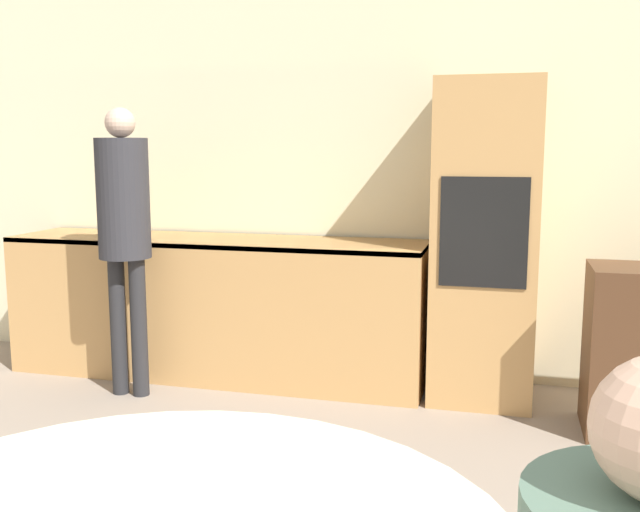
% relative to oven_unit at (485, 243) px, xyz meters
% --- Properties ---
extents(wall_back, '(6.65, 0.05, 2.60)m').
position_rel_oven_unit_xyz_m(wall_back, '(-0.56, 0.34, 0.37)').
color(wall_back, beige).
rests_on(wall_back, ground_plane).
extents(kitchen_counter, '(2.70, 0.60, 0.90)m').
position_rel_oven_unit_xyz_m(kitchen_counter, '(-1.68, -0.01, -0.46)').
color(kitchen_counter, tan).
rests_on(kitchen_counter, ground_plane).
extents(oven_unit, '(0.58, 0.59, 1.86)m').
position_rel_oven_unit_xyz_m(oven_unit, '(0.00, 0.00, 0.00)').
color(oven_unit, tan).
rests_on(oven_unit, ground_plane).
extents(person_standing, '(0.30, 0.30, 1.70)m').
position_rel_oven_unit_xyz_m(person_standing, '(-2.04, -0.50, 0.14)').
color(person_standing, '#262628').
rests_on(person_standing, ground_plane).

